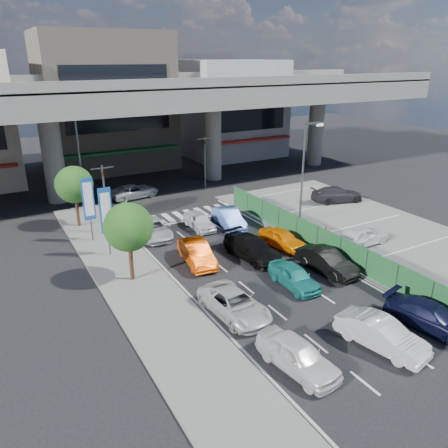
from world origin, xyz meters
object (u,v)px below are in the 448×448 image
taxi_orange_left (197,253)px  traffic_cone (326,230)px  tree_near (128,227)px  minivan_navy_back (431,317)px  street_lamp_right (305,167)px  tree_far (74,185)px  parked_sedan_white (363,236)px  hatch_black_mid_right (327,261)px  sedan_white_mid_left (234,304)px  signboard_near (106,213)px  kei_truck_front_right (229,218)px  street_lamp_left (82,156)px  wagon_silver_front_left (153,229)px  hatch_white_back_mid (381,334)px  van_white_back_left (298,355)px  traffic_light_left (104,183)px  sedan_black_mid (252,248)px  crossing_wagon_silver (134,191)px  sedan_white_front_mid (199,221)px  signboard_far (89,201)px  parked_sedan_dgrey (337,194)px  taxi_teal_mid (294,276)px  traffic_light_right (205,150)px  taxi_orange_right (282,238)px

taxi_orange_left → traffic_cone: (10.32, -0.53, -0.25)m
tree_near → minivan_navy_back: bearing=-46.8°
tree_near → street_lamp_right: bearing=8.0°
tree_far → taxi_orange_left: tree_far is taller
tree_near → parked_sedan_white: bearing=-10.6°
street_lamp_right → hatch_black_mid_right: size_ratio=1.91×
sedan_white_mid_left → taxi_orange_left: (0.98, 6.35, 0.06)m
signboard_near → kei_truck_front_right: (9.57, 0.90, -2.37)m
minivan_navy_back → parked_sedan_white: bearing=49.6°
street_lamp_left → wagon_silver_front_left: street_lamp_left is taller
hatch_white_back_mid → sedan_white_mid_left: (-4.40, 5.55, -0.06)m
street_lamp_left → taxi_orange_left: street_lamp_left is taller
van_white_back_left → minivan_navy_back: (7.46, -0.83, -0.04)m
traffic_light_left → parked_sedan_white: size_ratio=1.29×
van_white_back_left → sedan_black_mid: 11.01m
tree_near → crossing_wagon_silver: 16.74m
van_white_back_left → sedan_white_front_mid: size_ratio=1.09×
signboard_far → kei_truck_front_right: 10.46m
signboard_far → parked_sedan_dgrey: bearing=-4.6°
minivan_navy_back → taxi_teal_mid: 7.29m
sedan_white_front_mid → crossing_wagon_silver: size_ratio=0.80×
traffic_light_right → taxi_orange_right: bearing=-97.0°
signboard_near → traffic_cone: (14.87, -4.24, -2.62)m
street_lamp_left → kei_truck_front_right: 13.24m
hatch_black_mid_right → tree_near: bearing=151.6°
traffic_light_right → signboard_far: (-13.10, -8.01, -0.87)m
sedan_white_front_mid → crossing_wagon_silver: (-1.81, 10.03, 0.01)m
signboard_far → minivan_navy_back: 22.19m
signboard_far → parked_sedan_dgrey: size_ratio=1.00×
traffic_light_right → sedan_white_front_mid: 11.31m
hatch_black_mid_right → parked_sedan_white: 5.17m
traffic_light_right → minivan_navy_back: 27.00m
traffic_light_right → crossing_wagon_silver: 7.88m
taxi_teal_mid → sedan_black_mid: sedan_black_mid is taller
tree_near → hatch_black_mid_right: tree_near is taller
street_lamp_right → traffic_light_right: bearing=97.3°
taxi_teal_mid → wagon_silver_front_left: size_ratio=0.84×
minivan_navy_back → sedan_white_mid_left: (-7.65, 5.69, -0.01)m
van_white_back_left → taxi_orange_right: size_ratio=1.08×
sedan_white_mid_left → crossing_wagon_silver: 21.78m
tree_near → traffic_light_right: bearing=50.2°
minivan_navy_back → wagon_silver_front_left: (-7.56, 17.54, -0.03)m
taxi_orange_right → traffic_light_left: bearing=130.5°
street_lamp_right → kei_truck_front_right: 6.93m
hatch_white_back_mid → sedan_white_mid_left: size_ratio=0.92×
parked_sedan_white → traffic_cone: size_ratio=5.29×
signboard_far → van_white_back_left: signboard_far is taller
taxi_orange_left → signboard_near: bearing=148.7°
sedan_white_mid_left → taxi_teal_mid: (4.50, 0.89, 0.00)m
street_lamp_left → taxi_teal_mid: (7.20, -19.18, -4.14)m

